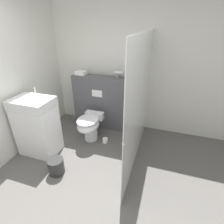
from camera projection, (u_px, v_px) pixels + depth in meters
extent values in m
plane|color=#565451|center=(78.00, 210.00, 2.19)|extent=(12.00, 12.00, 0.00)
cube|color=silver|center=(125.00, 70.00, 3.52)|extent=(8.00, 0.06, 2.50)
cube|color=#4C4C51|center=(100.00, 102.00, 3.76)|extent=(1.13, 0.27, 1.14)
cube|color=white|center=(97.00, 94.00, 3.53)|extent=(0.22, 0.01, 0.14)
cube|color=silver|center=(140.00, 104.00, 2.63)|extent=(0.01, 1.99, 2.01)
sphere|color=#B2B2B7|center=(124.00, 144.00, 1.83)|extent=(0.04, 0.04, 0.04)
cylinder|color=white|center=(91.00, 131.00, 3.46)|extent=(0.26, 0.26, 0.35)
ellipsoid|color=white|center=(88.00, 125.00, 3.29)|extent=(0.40, 0.51, 0.23)
ellipsoid|color=white|center=(88.00, 119.00, 3.23)|extent=(0.39, 0.50, 0.02)
cube|color=white|center=(95.00, 115.00, 3.53)|extent=(0.37, 0.15, 0.15)
cube|color=white|center=(38.00, 130.00, 3.02)|extent=(0.64, 0.46, 0.87)
cube|color=white|center=(32.00, 103.00, 2.79)|extent=(0.65, 0.47, 0.16)
cylinder|color=silver|center=(35.00, 92.00, 2.82)|extent=(0.02, 0.02, 0.14)
cylinder|color=#B7B7BC|center=(119.00, 73.00, 3.37)|extent=(0.17, 0.08, 0.08)
cone|color=#B7B7BC|center=(124.00, 73.00, 3.34)|extent=(0.03, 0.06, 0.06)
cylinder|color=#B7B7BC|center=(117.00, 75.00, 3.40)|extent=(0.03, 0.03, 0.09)
cube|color=white|center=(81.00, 73.00, 3.60)|extent=(0.21, 0.19, 0.07)
cylinder|color=white|center=(105.00, 140.00, 3.41)|extent=(0.10, 0.10, 0.09)
cylinder|color=#2D2D2D|center=(56.00, 166.00, 2.69)|extent=(0.24, 0.24, 0.24)
cylinder|color=#2D2D2D|center=(55.00, 160.00, 2.64)|extent=(0.25, 0.25, 0.01)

